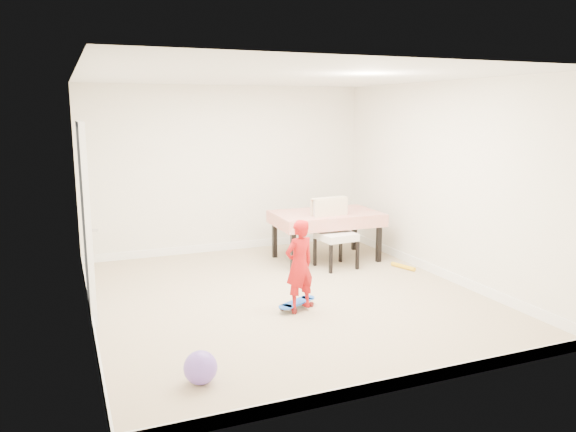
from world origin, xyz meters
name	(u,v)px	position (x,y,z in m)	size (l,w,h in m)	color
ground	(287,296)	(0.00, 0.00, 0.00)	(5.00, 5.00, 0.00)	tan
ceiling	(286,78)	(0.00, 0.00, 2.58)	(4.50, 5.00, 0.04)	silver
wall_back	(228,170)	(0.00, 2.48, 1.30)	(4.50, 0.04, 2.60)	silver
wall_front	(407,232)	(0.00, -2.48, 1.30)	(4.50, 0.04, 2.60)	silver
wall_left	(85,202)	(-2.23, 0.00, 1.30)	(0.04, 5.00, 2.60)	silver
wall_right	(443,181)	(2.23, 0.00, 1.30)	(0.04, 5.00, 2.60)	silver
door	(86,223)	(-2.22, 0.30, 1.02)	(0.10, 0.94, 2.11)	white
baseboard_back	(229,246)	(0.00, 2.49, 0.06)	(4.50, 0.02, 0.12)	white
baseboard_front	(402,382)	(0.00, -2.49, 0.06)	(4.50, 0.02, 0.12)	white
baseboard_left	(92,317)	(-2.24, 0.00, 0.06)	(0.02, 5.00, 0.12)	white
baseboard_right	(439,272)	(2.24, 0.00, 0.06)	(0.02, 5.00, 0.12)	white
dining_table	(326,236)	(1.19, 1.36, 0.36)	(1.55, 0.98, 0.72)	red
dining_chair	(336,234)	(1.13, 0.91, 0.50)	(0.54, 0.62, 0.99)	silver
skateboard	(297,305)	(-0.05, -0.45, 0.04)	(0.56, 0.20, 0.08)	blue
child	(299,268)	(-0.06, -0.54, 0.51)	(0.37, 0.24, 1.02)	red
balloon	(200,368)	(-1.49, -1.78, 0.14)	(0.28, 0.28, 0.28)	#7654CA
foam_toy	(403,267)	(1.99, 0.49, 0.03)	(0.06, 0.06, 0.40)	yellow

